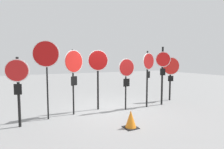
{
  "coord_description": "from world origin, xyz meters",
  "views": [
    {
      "loc": [
        -3.12,
        -6.07,
        1.97
      ],
      "look_at": [
        -0.02,
        0.0,
        1.41
      ],
      "focal_mm": 28.0,
      "sensor_mm": 36.0,
      "label": 1
    }
  ],
  "objects_px": {
    "stop_sign_2": "(74,67)",
    "traffic_cone_0": "(131,119)",
    "stop_sign_4": "(126,72)",
    "stop_sign_5": "(148,68)",
    "stop_sign_6": "(163,67)",
    "stop_sign_3": "(98,67)",
    "stop_sign_7": "(171,70)",
    "stop_sign_0": "(18,80)",
    "stop_sign_1": "(46,59)"
  },
  "relations": [
    {
      "from": "stop_sign_3",
      "to": "stop_sign_5",
      "type": "distance_m",
      "value": 2.08
    },
    {
      "from": "stop_sign_0",
      "to": "stop_sign_6",
      "type": "xyz_separation_m",
      "value": [
        5.58,
        0.07,
        0.25
      ]
    },
    {
      "from": "stop_sign_0",
      "to": "stop_sign_2",
      "type": "height_order",
      "value": "stop_sign_2"
    },
    {
      "from": "stop_sign_2",
      "to": "stop_sign_6",
      "type": "relative_size",
      "value": 0.92
    },
    {
      "from": "stop_sign_4",
      "to": "stop_sign_5",
      "type": "relative_size",
      "value": 0.87
    },
    {
      "from": "stop_sign_0",
      "to": "stop_sign_7",
      "type": "xyz_separation_m",
      "value": [
        6.56,
        0.56,
        0.06
      ]
    },
    {
      "from": "stop_sign_3",
      "to": "stop_sign_6",
      "type": "distance_m",
      "value": 2.86
    },
    {
      "from": "stop_sign_2",
      "to": "stop_sign_7",
      "type": "relative_size",
      "value": 1.11
    },
    {
      "from": "stop_sign_2",
      "to": "stop_sign_0",
      "type": "bearing_deg",
      "value": 170.0
    },
    {
      "from": "stop_sign_4",
      "to": "stop_sign_6",
      "type": "distance_m",
      "value": 1.84
    },
    {
      "from": "stop_sign_5",
      "to": "stop_sign_2",
      "type": "bearing_deg",
      "value": 159.19
    },
    {
      "from": "stop_sign_1",
      "to": "stop_sign_6",
      "type": "distance_m",
      "value": 4.77
    },
    {
      "from": "stop_sign_2",
      "to": "stop_sign_6",
      "type": "distance_m",
      "value": 3.84
    },
    {
      "from": "stop_sign_5",
      "to": "stop_sign_7",
      "type": "bearing_deg",
      "value": 2.35
    },
    {
      "from": "stop_sign_2",
      "to": "traffic_cone_0",
      "type": "xyz_separation_m",
      "value": [
        1.13,
        -1.98,
        -1.49
      ]
    },
    {
      "from": "stop_sign_0",
      "to": "stop_sign_5",
      "type": "height_order",
      "value": "stop_sign_5"
    },
    {
      "from": "stop_sign_4",
      "to": "stop_sign_6",
      "type": "height_order",
      "value": "stop_sign_6"
    },
    {
      "from": "stop_sign_0",
      "to": "stop_sign_5",
      "type": "distance_m",
      "value": 4.77
    },
    {
      "from": "stop_sign_1",
      "to": "traffic_cone_0",
      "type": "xyz_separation_m",
      "value": [
        2.06,
        -1.85,
        -1.77
      ]
    },
    {
      "from": "stop_sign_0",
      "to": "stop_sign_4",
      "type": "xyz_separation_m",
      "value": [
        3.75,
        0.11,
        0.08
      ]
    },
    {
      "from": "stop_sign_0",
      "to": "stop_sign_2",
      "type": "distance_m",
      "value": 1.85
    },
    {
      "from": "stop_sign_1",
      "to": "stop_sign_6",
      "type": "relative_size",
      "value": 1.02
    },
    {
      "from": "stop_sign_0",
      "to": "stop_sign_6",
      "type": "relative_size",
      "value": 0.81
    },
    {
      "from": "stop_sign_0",
      "to": "stop_sign_1",
      "type": "height_order",
      "value": "stop_sign_1"
    },
    {
      "from": "stop_sign_7",
      "to": "stop_sign_3",
      "type": "bearing_deg",
      "value": -158.26
    },
    {
      "from": "stop_sign_7",
      "to": "traffic_cone_0",
      "type": "bearing_deg",
      "value": -127.26
    },
    {
      "from": "stop_sign_7",
      "to": "stop_sign_5",
      "type": "bearing_deg",
      "value": -141.21
    },
    {
      "from": "stop_sign_1",
      "to": "stop_sign_4",
      "type": "xyz_separation_m",
      "value": [
        2.92,
        -0.21,
        -0.53
      ]
    },
    {
      "from": "stop_sign_6",
      "to": "stop_sign_5",
      "type": "bearing_deg",
      "value": -152.9
    },
    {
      "from": "stop_sign_3",
      "to": "stop_sign_7",
      "type": "relative_size",
      "value": 1.12
    },
    {
      "from": "stop_sign_1",
      "to": "stop_sign_4",
      "type": "distance_m",
      "value": 2.97
    },
    {
      "from": "stop_sign_5",
      "to": "traffic_cone_0",
      "type": "height_order",
      "value": "stop_sign_5"
    },
    {
      "from": "stop_sign_1",
      "to": "stop_sign_2",
      "type": "height_order",
      "value": "stop_sign_1"
    },
    {
      "from": "stop_sign_1",
      "to": "stop_sign_2",
      "type": "bearing_deg",
      "value": 29.89
    },
    {
      "from": "stop_sign_4",
      "to": "traffic_cone_0",
      "type": "bearing_deg",
      "value": -118.49
    },
    {
      "from": "stop_sign_4",
      "to": "stop_sign_5",
      "type": "height_order",
      "value": "stop_sign_5"
    },
    {
      "from": "stop_sign_3",
      "to": "stop_sign_7",
      "type": "xyz_separation_m",
      "value": [
        3.78,
        -0.09,
        -0.24
      ]
    },
    {
      "from": "stop_sign_2",
      "to": "traffic_cone_0",
      "type": "relative_size",
      "value": 4.53
    },
    {
      "from": "stop_sign_2",
      "to": "stop_sign_4",
      "type": "relative_size",
      "value": 1.15
    },
    {
      "from": "stop_sign_4",
      "to": "stop_sign_6",
      "type": "relative_size",
      "value": 0.8
    },
    {
      "from": "stop_sign_6",
      "to": "traffic_cone_0",
      "type": "xyz_separation_m",
      "value": [
        -2.69,
        -1.6,
        -1.4
      ]
    },
    {
      "from": "stop_sign_0",
      "to": "traffic_cone_0",
      "type": "height_order",
      "value": "stop_sign_0"
    },
    {
      "from": "stop_sign_2",
      "to": "stop_sign_5",
      "type": "xyz_separation_m",
      "value": [
        3.01,
        -0.39,
        -0.08
      ]
    },
    {
      "from": "stop_sign_0",
      "to": "stop_sign_2",
      "type": "relative_size",
      "value": 0.88
    },
    {
      "from": "stop_sign_6",
      "to": "traffic_cone_0",
      "type": "height_order",
      "value": "stop_sign_6"
    },
    {
      "from": "stop_sign_5",
      "to": "stop_sign_7",
      "type": "xyz_separation_m",
      "value": [
        1.79,
        0.5,
        -0.18
      ]
    },
    {
      "from": "stop_sign_2",
      "to": "stop_sign_6",
      "type": "bearing_deg",
      "value": -30.02
    },
    {
      "from": "stop_sign_0",
      "to": "stop_sign_3",
      "type": "xyz_separation_m",
      "value": [
        2.78,
        0.65,
        0.3
      ]
    },
    {
      "from": "stop_sign_3",
      "to": "stop_sign_4",
      "type": "relative_size",
      "value": 1.16
    },
    {
      "from": "stop_sign_3",
      "to": "traffic_cone_0",
      "type": "relative_size",
      "value": 4.57
    }
  ]
}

